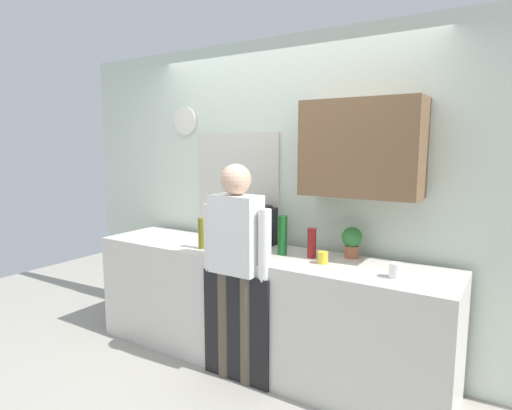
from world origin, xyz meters
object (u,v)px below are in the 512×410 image
(coffee_maker, at_px, (264,227))
(bottle_amber_beer, at_px, (228,239))
(potted_plant, at_px, (352,240))
(dish_soap, at_px, (245,239))
(cup_white_mug, at_px, (396,270))
(cup_yellow_cup, at_px, (323,258))
(bottle_clear_soda, at_px, (260,239))
(bottle_green_wine, at_px, (282,235))
(bottle_olive_oil, at_px, (202,233))
(bottle_red_vinegar, at_px, (312,243))
(person_at_sink, at_px, (236,255))
(storage_canister, at_px, (222,234))

(coffee_maker, xyz_separation_m, bottle_amber_beer, (-0.08, -0.40, -0.03))
(potted_plant, xyz_separation_m, dish_soap, (-0.81, -0.19, -0.05))
(cup_white_mug, relative_size, cup_yellow_cup, 1.12)
(bottle_clear_soda, distance_m, cup_white_mug, 0.98)
(bottle_green_wine, relative_size, bottle_olive_oil, 1.20)
(bottle_amber_beer, distance_m, cup_white_mug, 1.25)
(bottle_red_vinegar, relative_size, person_at_sink, 0.14)
(cup_white_mug, distance_m, cup_yellow_cup, 0.52)
(bottle_green_wine, xyz_separation_m, cup_white_mug, (0.87, -0.12, -0.10))
(cup_white_mug, bearing_deg, bottle_olive_oil, -177.75)
(bottle_amber_beer, xyz_separation_m, dish_soap, (0.04, 0.19, -0.04))
(bottle_red_vinegar, height_order, potted_plant, potted_plant)
(cup_yellow_cup, bearing_deg, bottle_amber_beer, -170.49)
(dish_soap, xyz_separation_m, storage_canister, (-0.28, 0.05, 0.01))
(bottle_amber_beer, xyz_separation_m, cup_yellow_cup, (0.73, 0.12, -0.07))
(bottle_red_vinegar, bearing_deg, storage_canister, 179.49)
(cup_yellow_cup, relative_size, dish_soap, 0.47)
(coffee_maker, xyz_separation_m, bottle_clear_soda, (0.19, -0.37, -0.01))
(bottle_olive_oil, height_order, person_at_sink, person_at_sink)
(coffee_maker, distance_m, dish_soap, 0.23)
(coffee_maker, height_order, bottle_red_vinegar, coffee_maker)
(potted_plant, height_order, storage_canister, potted_plant)
(potted_plant, distance_m, person_at_sink, 0.85)
(bottle_olive_oil, bearing_deg, bottle_clear_soda, 2.74)
(dish_soap, relative_size, storage_canister, 1.06)
(bottle_clear_soda, bearing_deg, cup_white_mug, 1.98)
(bottle_green_wine, relative_size, cup_white_mug, 3.16)
(coffee_maker, xyz_separation_m, dish_soap, (-0.04, -0.22, -0.07))
(potted_plant, bearing_deg, bottle_red_vinegar, -148.70)
(cup_white_mug, distance_m, potted_plant, 0.51)
(bottle_red_vinegar, bearing_deg, bottle_amber_beer, -158.96)
(storage_canister, distance_m, person_at_sink, 0.56)
(person_at_sink, bearing_deg, bottle_olive_oil, 153.48)
(bottle_clear_soda, xyz_separation_m, dish_soap, (-0.23, 0.15, -0.06))
(cup_white_mug, bearing_deg, bottle_red_vinegar, 166.11)
(cup_yellow_cup, bearing_deg, bottle_olive_oil, -173.50)
(person_at_sink, bearing_deg, bottle_amber_beer, 133.41)
(storage_canister, bearing_deg, potted_plant, 7.60)
(bottle_olive_oil, bearing_deg, cup_yellow_cup, 6.50)
(cup_yellow_cup, distance_m, person_at_sink, 0.61)
(bottle_clear_soda, height_order, bottle_olive_oil, bottle_clear_soda)
(potted_plant, relative_size, storage_canister, 1.35)
(bottle_clear_soda, distance_m, person_at_sink, 0.22)
(bottle_clear_soda, bearing_deg, bottle_red_vinegar, 30.53)
(bottle_amber_beer, xyz_separation_m, potted_plant, (0.85, 0.38, 0.02))
(potted_plant, xyz_separation_m, person_at_sink, (-0.67, -0.52, -0.09))
(coffee_maker, relative_size, cup_white_mug, 3.47)
(bottle_red_vinegar, bearing_deg, bottle_olive_oil, -165.66)
(coffee_maker, relative_size, dish_soap, 1.83)
(coffee_maker, height_order, person_at_sink, person_at_sink)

